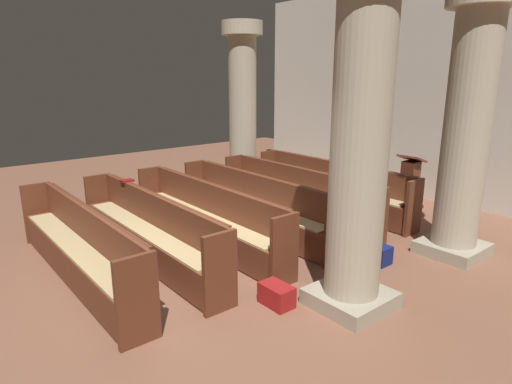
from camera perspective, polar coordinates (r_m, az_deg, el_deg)
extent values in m
plane|color=brown|center=(5.93, -9.14, -11.09)|extent=(19.20, 19.20, 0.00)
cube|color=beige|center=(9.87, 23.00, 11.89)|extent=(10.00, 0.16, 4.50)
cube|color=brown|center=(8.70, 9.61, 0.49)|extent=(3.59, 0.38, 0.05)
cube|color=brown|center=(8.77, 10.40, 2.34)|extent=(3.59, 0.04, 0.48)
cube|color=#562B1A|center=(8.76, 10.68, 3.86)|extent=(3.45, 0.06, 0.02)
cube|color=#5B2D1B|center=(9.95, 1.69, 2.73)|extent=(0.06, 0.44, 0.94)
cube|color=#5B2D1B|center=(7.67, 19.91, -1.92)|extent=(0.06, 0.44, 0.94)
cube|color=brown|center=(8.63, 8.78, -1.11)|extent=(3.59, 0.03, 0.39)
cube|color=tan|center=(8.68, 9.53, 0.69)|extent=(3.30, 0.32, 0.03)
cube|color=brown|center=(8.01, 5.01, -0.61)|extent=(3.59, 0.38, 0.05)
cube|color=brown|center=(8.06, 5.91, 1.40)|extent=(3.59, 0.04, 0.48)
cube|color=#562B1A|center=(8.05, 6.19, 3.06)|extent=(3.45, 0.06, 0.02)
cube|color=#5B2D1B|center=(9.35, -2.81, 1.92)|extent=(0.06, 0.44, 0.94)
cube|color=#5B2D1B|center=(6.88, 15.70, -3.48)|extent=(0.06, 0.44, 0.94)
cube|color=brown|center=(7.96, 4.07, -2.35)|extent=(3.59, 0.03, 0.39)
cube|color=tan|center=(7.99, 4.92, -0.40)|extent=(3.30, 0.32, 0.03)
cube|color=brown|center=(7.39, -0.40, -1.91)|extent=(3.59, 0.38, 0.05)
cube|color=brown|center=(7.42, 0.60, 0.29)|extent=(3.59, 0.04, 0.48)
cube|color=#562B1A|center=(7.40, 0.89, 2.09)|extent=(3.45, 0.06, 0.02)
cube|color=#5B2D1B|center=(8.82, -7.89, 0.99)|extent=(0.06, 0.44, 0.94)
cube|color=#5B2D1B|center=(6.14, 10.43, -5.39)|extent=(0.06, 0.44, 0.94)
cube|color=brown|center=(7.35, -1.46, -3.80)|extent=(3.59, 0.03, 0.39)
cube|color=tan|center=(7.37, -0.52, -1.68)|extent=(3.30, 0.32, 0.03)
cube|color=brown|center=(6.85, -6.75, -3.40)|extent=(3.59, 0.38, 0.05)
cube|color=brown|center=(6.86, -5.65, -1.03)|extent=(3.59, 0.04, 0.48)
cube|color=#562B1A|center=(6.82, -5.36, 0.92)|extent=(3.45, 0.06, 0.02)
cube|color=#5B2D1B|center=(8.38, -13.55, -0.05)|extent=(0.06, 0.44, 0.94)
cube|color=#5B2D1B|center=(5.48, 3.75, -7.73)|extent=(0.06, 0.44, 0.94)
cube|color=brown|center=(6.83, -7.93, -5.43)|extent=(3.59, 0.03, 0.39)
cube|color=tan|center=(6.83, -6.90, -3.15)|extent=(3.30, 0.32, 0.03)
cube|color=brown|center=(6.41, -14.11, -5.07)|extent=(3.59, 0.38, 0.05)
cube|color=brown|center=(6.39, -12.91, -2.54)|extent=(3.59, 0.04, 0.48)
cube|color=#562B1A|center=(6.35, -12.65, -0.46)|extent=(3.45, 0.06, 0.02)
cube|color=#5B2D1B|center=(8.02, -19.79, -1.20)|extent=(0.06, 0.44, 0.94)
cube|color=#5B2D1B|center=(4.92, -4.71, -10.51)|extent=(0.06, 0.44, 0.94)
cube|color=brown|center=(6.42, -15.40, -7.22)|extent=(3.59, 0.03, 0.39)
cube|color=tan|center=(6.39, -14.29, -4.81)|extent=(3.30, 0.32, 0.03)
cube|color=brown|center=(6.10, -22.42, -6.84)|extent=(3.59, 0.38, 0.05)
cube|color=brown|center=(6.05, -21.16, -4.20)|extent=(3.59, 0.04, 0.48)
cube|color=#562B1A|center=(6.00, -20.94, -2.02)|extent=(3.45, 0.06, 0.02)
cube|color=#5B2D1B|center=(7.77, -26.52, -2.42)|extent=(0.06, 0.44, 0.94)
cube|color=#5B2D1B|center=(4.50, -15.22, -13.58)|extent=(0.06, 0.44, 0.94)
cube|color=brown|center=(6.14, -23.78, -9.07)|extent=(3.59, 0.03, 0.39)
cube|color=tan|center=(6.08, -22.63, -6.57)|extent=(3.30, 0.32, 0.03)
cube|color=#9F967E|center=(7.20, 24.25, -6.67)|extent=(0.86, 0.86, 0.18)
cylinder|color=#ADA389|center=(6.80, 25.81, 6.98)|extent=(0.63, 0.63, 3.27)
cube|color=#9F967E|center=(10.54, -1.68, 1.30)|extent=(0.86, 0.86, 0.18)
cylinder|color=#ADA389|center=(10.27, -1.75, 10.68)|extent=(0.63, 0.63, 3.27)
cylinder|color=#B6AB90|center=(10.29, -1.84, 20.62)|extent=(0.92, 0.92, 0.30)
cube|color=#9F967E|center=(5.32, 12.21, -13.37)|extent=(0.84, 0.84, 0.18)
cylinder|color=#ADA389|center=(4.76, 13.35, 5.23)|extent=(0.62, 0.62, 3.27)
cube|color=#492215|center=(9.33, 19.18, -1.77)|extent=(0.45, 0.45, 0.06)
cube|color=#562819|center=(9.21, 19.41, 0.88)|extent=(0.28, 0.28, 0.95)
cube|color=#5B2A1A|center=(9.11, 19.70, 4.15)|extent=(0.48, 0.35, 0.15)
cube|color=maroon|center=(7.28, -16.49, 1.44)|extent=(0.15, 0.19, 0.03)
cube|color=navy|center=(6.49, 15.55, -7.79)|extent=(0.36, 0.26, 0.26)
cube|color=maroon|center=(5.20, 2.70, -13.29)|extent=(0.40, 0.25, 0.25)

